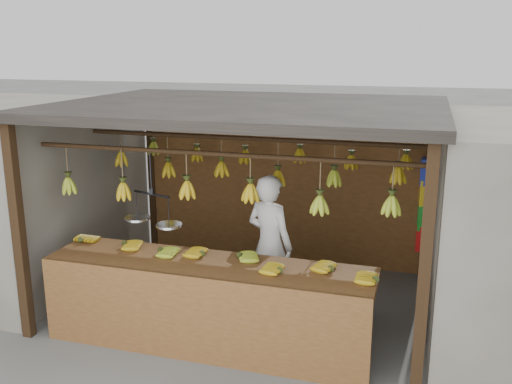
% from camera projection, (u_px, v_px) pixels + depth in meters
% --- Properties ---
extents(ground, '(80.00, 80.00, 0.00)m').
position_uv_depth(ground, '(249.00, 301.00, 6.96)').
color(ground, '#5B5B57').
extents(stall, '(4.30, 3.30, 2.40)m').
position_uv_depth(stall, '(257.00, 137.00, 6.78)').
color(stall, black).
rests_on(stall, ground).
extents(counter, '(3.46, 0.77, 0.96)m').
position_uv_depth(counter, '(205.00, 285.00, 5.67)').
color(counter, brown).
rests_on(counter, ground).
extents(hanging_bananas, '(3.59, 2.24, 0.39)m').
position_uv_depth(hanging_bananas, '(249.00, 172.00, 6.56)').
color(hanging_bananas, '#92A523').
rests_on(hanging_bananas, ground).
extents(balance_scale, '(0.69, 0.39, 0.77)m').
position_uv_depth(balance_scale, '(153.00, 218.00, 5.92)').
color(balance_scale, black).
rests_on(balance_scale, ground).
extents(vendor, '(0.70, 0.59, 1.64)m').
position_uv_depth(vendor, '(270.00, 244.00, 6.51)').
color(vendor, white).
rests_on(vendor, ground).
extents(bag_bundles, '(0.08, 0.26, 1.22)m').
position_uv_depth(bag_bundles, '(422.00, 204.00, 7.42)').
color(bag_bundles, '#1426BF').
rests_on(bag_bundles, ground).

